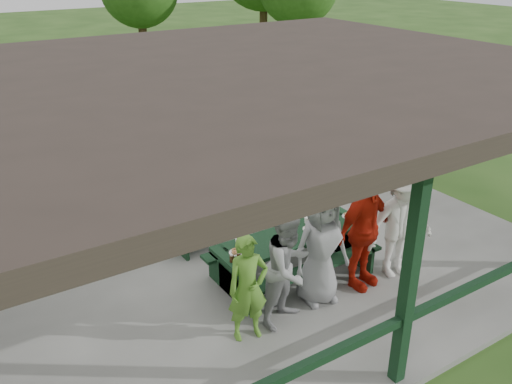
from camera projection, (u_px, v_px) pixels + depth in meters
ground at (239, 253)px, 9.72m from camera, size 90.00×90.00×0.00m
concrete_slab at (239, 251)px, 9.70m from camera, size 10.00×8.00×0.10m
pavilion_structure at (236, 77)px, 8.42m from camera, size 10.60×8.60×3.24m
picnic_table_near at (292, 250)px, 8.70m from camera, size 2.62×1.39×0.75m
picnic_table_far at (230, 204)px, 10.24m from camera, size 2.84×1.39×0.75m
table_setting at (292, 232)px, 8.60m from camera, size 2.54×0.45×0.10m
contestant_green at (248, 288)px, 7.19m from camera, size 0.63×0.47×1.55m
contestant_grey_left at (288, 268)px, 7.50m from camera, size 1.00×0.88×1.72m
contestant_grey_mid at (321, 248)px, 7.92m from camera, size 0.95×0.69×1.80m
contestant_red at (364, 230)px, 8.25m from camera, size 1.21×0.67×1.96m
contestant_white_fedora at (400, 223)px, 8.55m from camera, size 1.31×0.89×1.93m
spectator_lblue at (187, 178)px, 10.55m from camera, size 1.56×1.01×1.61m
spectator_blue at (118, 176)px, 10.39m from camera, size 0.67×0.44×1.83m
spectator_grey at (257, 160)px, 11.48m from camera, size 0.96×0.88×1.61m
pickup_truck at (175, 104)px, 15.80m from camera, size 6.58×4.48×1.67m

